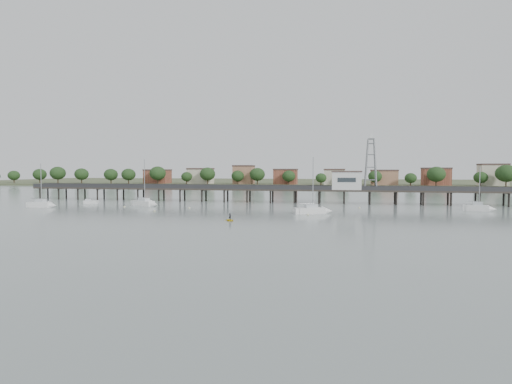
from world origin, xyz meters
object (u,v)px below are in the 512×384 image
at_px(pier, 260,189).
at_px(yellow_dinghy, 230,221).
at_px(sailboat_b, 147,204).
at_px(sailboat_e, 482,208).
at_px(lattice_tower, 371,164).
at_px(sailboat_c, 316,210).
at_px(white_tender, 91,202).
at_px(sailboat_a, 44,205).

xyz_separation_m(pier, yellow_dinghy, (3.64, -45.97, -3.79)).
bearing_deg(sailboat_b, sailboat_e, 21.45).
bearing_deg(yellow_dinghy, pier, 60.01).
xyz_separation_m(pier, lattice_tower, (31.50, 0.00, 7.31)).
bearing_deg(sailboat_c, sailboat_b, 144.17).
distance_m(sailboat_b, yellow_dinghy, 40.98).
xyz_separation_m(sailboat_b, yellow_dinghy, (30.49, -27.38, -0.64)).
bearing_deg(white_tender, pier, 2.67).
height_order(white_tender, yellow_dinghy, white_tender).
bearing_deg(white_tender, sailboat_e, -15.31).
bearing_deg(pier, white_tender, -161.82).
bearing_deg(sailboat_b, lattice_tower, 36.45).
bearing_deg(sailboat_a, sailboat_b, 16.18).
xyz_separation_m(sailboat_e, sailboat_a, (-106.95, -13.02, -0.01)).
relative_size(sailboat_b, white_tender, 3.22).
bearing_deg(lattice_tower, sailboat_e, -31.01).
height_order(sailboat_c, yellow_dinghy, sailboat_c).
relative_size(sailboat_a, white_tender, 2.88).
bearing_deg(pier, sailboat_a, -151.44).
height_order(lattice_tower, sailboat_b, lattice_tower).
height_order(sailboat_e, white_tender, sailboat_e).
bearing_deg(yellow_dinghy, sailboat_a, 127.01).
xyz_separation_m(pier, sailboat_e, (55.99, -14.72, -3.14)).
distance_m(lattice_tower, sailboat_a, 87.62).
height_order(pier, lattice_tower, lattice_tower).
height_order(lattice_tower, sailboat_e, lattice_tower).
bearing_deg(yellow_dinghy, sailboat_b, 103.56).
xyz_separation_m(sailboat_c, sailboat_a, (-69.53, 1.04, 0.01)).
relative_size(lattice_tower, sailboat_a, 1.32).
xyz_separation_m(lattice_tower, sailboat_b, (-58.35, -18.59, -10.46)).
distance_m(sailboat_b, white_tender, 19.38).
bearing_deg(sailboat_b, sailboat_a, -140.47).
relative_size(pier, yellow_dinghy, 62.25).
bearing_deg(sailboat_e, sailboat_a, -160.73).
bearing_deg(pier, sailboat_e, -14.73).
height_order(sailboat_b, white_tender, sailboat_b).
distance_m(lattice_tower, white_tender, 79.58).
bearing_deg(white_tender, sailboat_b, -25.96).
height_order(sailboat_b, sailboat_a, sailboat_b).
xyz_separation_m(lattice_tower, white_tender, (-77.41, -15.08, -10.64)).
distance_m(lattice_tower, yellow_dinghy, 54.89).
relative_size(pier, white_tender, 36.71).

